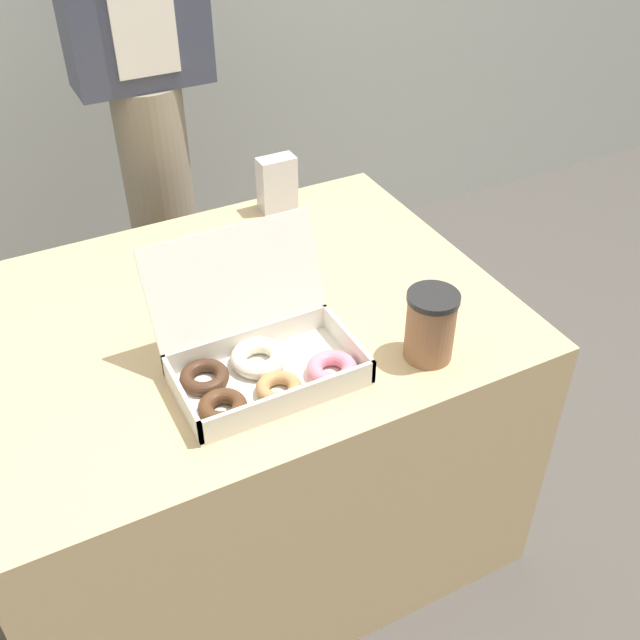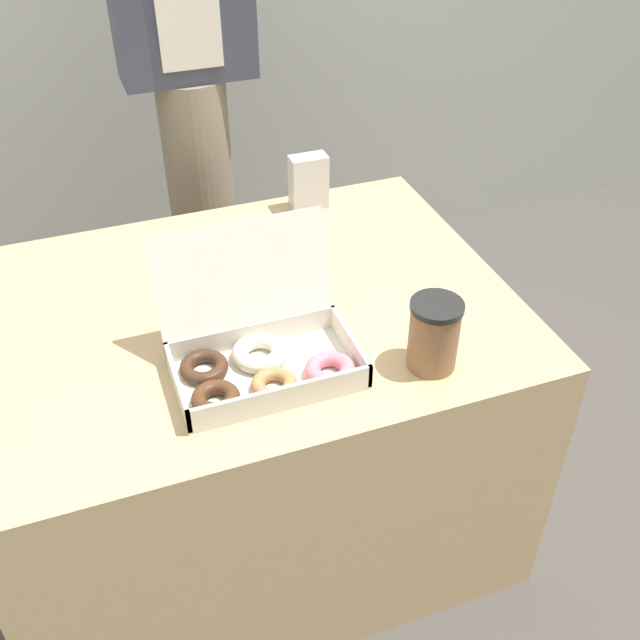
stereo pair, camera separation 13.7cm
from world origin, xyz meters
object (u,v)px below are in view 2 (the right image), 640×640
object	(u,v)px
coffee_cup	(434,335)
person_customer	(187,60)
donut_box	(260,355)
napkin_holder	(309,182)

from	to	relation	value
coffee_cup	person_customer	distance (m)	1.08
donut_box	coffee_cup	xyz separation A→B (m)	(0.31, -0.10, 0.03)
donut_box	napkin_holder	distance (m)	0.65
napkin_holder	person_customer	bearing A→B (deg)	119.72
donut_box	napkin_holder	bearing A→B (deg)	62.29
coffee_cup	person_customer	size ratio (longest dim) A/B	0.08
donut_box	person_customer	size ratio (longest dim) A/B	0.20
donut_box	coffee_cup	bearing A→B (deg)	-16.81
person_customer	donut_box	bearing A→B (deg)	-95.51
coffee_cup	person_customer	xyz separation A→B (m)	(-0.22, 1.03, 0.21)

